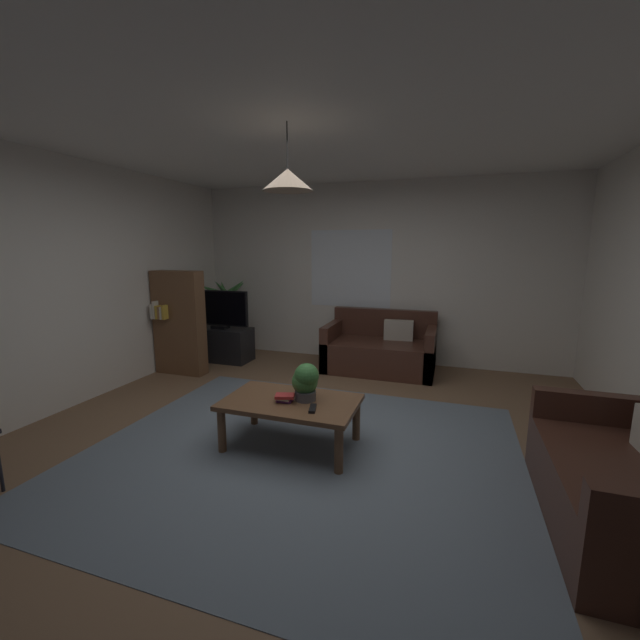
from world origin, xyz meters
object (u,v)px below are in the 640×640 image
Objects in this scene: bookshelf_corner at (179,323)px; pendant_lamp at (288,180)px; coffee_table at (291,407)px; book_on_table_0 at (285,400)px; book_on_table_1 at (284,398)px; tv_stand at (222,344)px; potted_plant_on_table at (306,381)px; couch_right_side at (635,491)px; couch_under_window at (380,351)px; remote_on_table_0 at (302,396)px; tv at (219,309)px; remote_on_table_1 at (313,408)px; book_on_table_2 at (285,396)px; potted_palm_corner at (227,320)px.

pendant_lamp is (2.22, -1.41, 1.51)m from bookshelf_corner.
coffee_table is 8.95× the size of book_on_table_0.
book_on_table_1 is at bearing 167.18° from book_on_table_0.
tv_stand is (-2.00, 2.19, -0.18)m from book_on_table_0.
coffee_table is 0.26m from potted_plant_on_table.
pendant_lamp is (-2.36, 0.35, 1.94)m from couch_right_side.
couch_under_window is 2.78m from bookshelf_corner.
remote_on_table_0 is 2.66m from bookshelf_corner.
tv reaches higher than coffee_table.
couch_under_window is 2.55m from remote_on_table_1.
book_on_table_1 is 0.03m from book_on_table_2.
remote_on_table_0 is 1.00× the size of remote_on_table_1.
book_on_table_0 is 0.80× the size of remote_on_table_0.
book_on_table_2 is (0.01, -0.02, 0.02)m from book_on_table_1.
book_on_table_2 is at bearing -50.63° from potted_palm_corner.
tv_stand is 0.72× the size of potted_palm_corner.
book_on_table_0 is 3.43m from potted_palm_corner.
potted_plant_on_table is at bearing 24.56° from pendant_lamp.
couch_right_side is 2.30m from potted_plant_on_table.
book_on_table_2 is 0.99× the size of remote_on_table_0.
bookshelf_corner reaches higher than potted_palm_corner.
book_on_table_2 is at bearing -60.21° from book_on_table_0.
couch_right_side is 4.49× the size of potted_plant_on_table.
book_on_table_1 is 0.10× the size of potted_palm_corner.
coffee_table is 3.54× the size of potted_plant_on_table.
book_on_table_1 is at bearing -47.65° from tv_stand.
tv_stand is at bearing 121.43° from remote_on_table_1.
potted_plant_on_table is at bearing 24.56° from coffee_table.
remote_on_table_0 is 3.38m from potted_palm_corner.
couch_right_side is 1.16× the size of potted_palm_corner.
book_on_table_0 is at bearing -127.07° from pendant_lamp.
couch_right_side is at bearing -42.84° from remote_on_table_0.
book_on_table_0 is at bearing -97.11° from couch_right_side.
remote_on_table_1 is at bearing -95.66° from couch_right_side.
pendant_lamp is at bearing -46.17° from tv.
remote_on_table_1 is 3.68m from potted_palm_corner.
book_on_table_2 is at bearing -114.07° from coffee_table.
couch_under_window is at bearing 81.89° from coffee_table.
book_on_table_1 is 0.75× the size of book_on_table_2.
remote_on_table_1 is 3.23m from tv.
potted_plant_on_table is at bearing 38.49° from book_on_table_2.
coffee_table is at bearing -155.44° from potted_plant_on_table.
coffee_table is at bearing -46.46° from tv_stand.
couch_under_window is at bearing 6.83° from tv.
remote_on_table_0 is (0.10, 0.16, -0.04)m from book_on_table_2.
potted_palm_corner is (-2.33, 2.54, -0.05)m from potted_plant_on_table.
book_on_table_0 is at bearing -146.61° from potted_plant_on_table.
remote_on_table_0 is 0.17m from potted_plant_on_table.
potted_palm_corner is (-0.17, 0.45, 0.28)m from tv_stand.
couch_under_window is 2.33m from remote_on_table_0.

